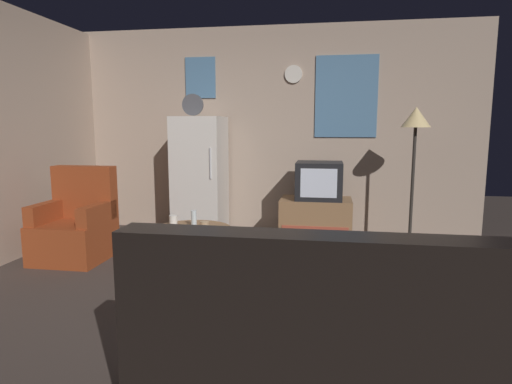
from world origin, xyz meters
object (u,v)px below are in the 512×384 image
object	(u,v)px
tv_stand	(315,220)
coffee_table	(192,253)
remote_control	(173,229)
book_stack	(372,245)
fridge	(200,177)
standing_lamp	(415,128)
mug_ceramic_tan	(205,227)
couch	(308,341)
wine_glass	(194,218)
armchair	(76,227)
crt_tv	(319,181)
mug_ceramic_white	(173,220)

from	to	relation	value
tv_stand	coffee_table	distance (m)	1.80
remote_control	book_stack	xyz separation A→B (m)	(1.87, 1.36, -0.43)
fridge	standing_lamp	xyz separation A→B (m)	(2.52, -0.24, 0.60)
mug_ceramic_tan	couch	xyz separation A→B (m)	(0.98, -1.56, -0.19)
book_stack	tv_stand	bearing A→B (deg)	164.55
book_stack	couch	bearing A→B (deg)	-101.69
wine_glass	armchair	world-z (taller)	armchair
tv_stand	remote_control	distance (m)	1.98
armchair	book_stack	distance (m)	3.25
wine_glass	book_stack	distance (m)	2.16
wine_glass	armchair	size ratio (longest dim) A/B	0.16
book_stack	remote_control	bearing A→B (deg)	-144.01
crt_tv	wine_glass	size ratio (longest dim) A/B	3.60
standing_lamp	armchair	distance (m)	3.78
tv_stand	book_stack	distance (m)	0.71
tv_stand	couch	distance (m)	3.09
wine_glass	mug_ceramic_white	distance (m)	0.22
crt_tv	wine_glass	xyz separation A→B (m)	(-1.12, -1.36, -0.21)
crt_tv	remote_control	distance (m)	2.00
wine_glass	fridge	bearing A→B (deg)	104.31
mug_ceramic_white	remote_control	size ratio (longest dim) A/B	0.60
standing_lamp	armchair	size ratio (longest dim) A/B	1.66
coffee_table	book_stack	size ratio (longest dim) A/B	3.30
fridge	mug_ceramic_white	bearing A→B (deg)	-83.73
remote_control	armchair	size ratio (longest dim) A/B	0.16
wine_glass	mug_ceramic_white	xyz separation A→B (m)	(-0.21, 0.03, -0.03)
fridge	wine_glass	world-z (taller)	fridge
mug_ceramic_tan	book_stack	size ratio (longest dim) A/B	0.41
coffee_table	book_stack	world-z (taller)	coffee_table
standing_lamp	remote_control	size ratio (longest dim) A/B	10.60
fridge	mug_ceramic_tan	size ratio (longest dim) A/B	19.67
armchair	mug_ceramic_tan	bearing A→B (deg)	-16.65
crt_tv	remote_control	bearing A→B (deg)	-129.23
crt_tv	remote_control	world-z (taller)	crt_tv
mug_ceramic_white	book_stack	distance (m)	2.31
wine_glass	mug_ceramic_tan	size ratio (longest dim) A/B	1.67
fridge	couch	distance (m)	3.54
standing_lamp	coffee_table	xyz separation A→B (m)	(-2.15, -1.27, -1.13)
fridge	remote_control	bearing A→B (deg)	-81.90
mug_ceramic_tan	remote_control	world-z (taller)	mug_ceramic_tan
standing_lamp	book_stack	bearing A→B (deg)	-177.51
coffee_table	couch	bearing A→B (deg)	-55.76
mug_ceramic_white	couch	xyz separation A→B (m)	(1.35, -1.77, -0.19)
mug_ceramic_tan	book_stack	bearing A→B (deg)	40.63
wine_glass	mug_ceramic_white	size ratio (longest dim) A/B	1.67
standing_lamp	couch	xyz separation A→B (m)	(-1.02, -2.93, -1.05)
wine_glass	mug_ceramic_tan	xyz separation A→B (m)	(0.15, -0.18, -0.03)
fridge	standing_lamp	bearing A→B (deg)	-5.53
fridge	mug_ceramic_tan	world-z (taller)	fridge
tv_stand	mug_ceramic_tan	bearing A→B (deg)	-121.27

